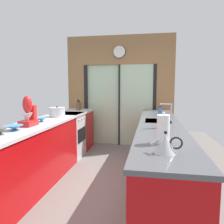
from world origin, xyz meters
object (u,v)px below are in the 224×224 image
Objects in this scene: mixing_bowl_mid at (14,128)px; paper_towel_roll at (163,129)px; mixing_bowl_far at (41,120)px; stock_pot at (57,112)px; oven_range at (68,135)px; stand_mixer at (28,114)px; soap_bottle at (160,119)px; kettle at (165,143)px; knife_block at (79,106)px; mixing_bowl_near at (0,131)px.

mixing_bowl_mid is 1.81m from paper_towel_roll.
stock_pot is at bearing 90.00° from mixing_bowl_far.
stock_pot is at bearing -88.09° from oven_range.
stand_mixer reaches higher than mixing_bowl_mid.
stock_pot is at bearing 90.00° from stand_mixer.
soap_bottle is (1.78, -0.78, 0.04)m from stock_pot.
paper_towel_roll reaches higher than kettle.
paper_towel_roll reaches higher than knife_block.
mixing_bowl_far is 2.21m from kettle.
kettle is (1.78, -0.62, 0.04)m from mixing_bowl_mid.
oven_range is 2.13m from mixing_bowl_near.
stock_pot is at bearing 138.68° from paper_towel_roll.
mixing_bowl_mid is 0.77× the size of stock_pot.
knife_block is at bearing 90.00° from mixing_bowl_near.
stand_mixer is at bearing 152.06° from kettle.
mixing_bowl_near is 0.25m from mixing_bowl_mid.
stand_mixer reaches higher than knife_block.
knife_block is 2.12m from stand_mixer.
soap_bottle is (1.78, 0.48, 0.09)m from mixing_bowl_mid.
kettle is (1.78, -3.06, -0.01)m from knife_block.
stand_mixer is (0.00, -2.12, 0.07)m from knife_block.
mixing_bowl_near is 0.93m from mixing_bowl_far.
mixing_bowl_far is 2.04m from paper_towel_roll.
stand_mixer is 2.02m from kettle.
kettle is at bearing -11.71° from mixing_bowl_near.
oven_range is 0.78m from stock_pot.
stock_pot is 1.94m from soap_bottle.
paper_towel_roll is at bearing -41.32° from stock_pot.
stand_mixer reaches higher than kettle.
kettle is at bearing -19.21° from mixing_bowl_mid.
soap_bottle reaches higher than oven_range.
oven_range is 2.32m from soap_bottle.
knife_block reaches higher than mixing_bowl_far.
oven_range is at bearing -91.67° from knife_block.
stock_pot reaches higher than mixing_bowl_mid.
mixing_bowl_near is 2.69m from knife_block.
mixing_bowl_far is at bearing 90.00° from mixing_bowl_mid.
kettle is at bearing -89.70° from paper_towel_roll.
knife_block reaches higher than mixing_bowl_near.
mixing_bowl_mid is at bearing -90.00° from stand_mixer.
oven_range is at bearing 91.91° from stock_pot.
paper_towel_roll reaches higher than mixing_bowl_near.
kettle is 0.32m from paper_towel_roll.
stand_mixer is 1.38× the size of paper_towel_roll.
oven_range is 3.28× the size of stock_pot.
mixing_bowl_near is 0.52× the size of paper_towel_roll.
mixing_bowl_mid is at bearing -164.92° from soap_bottle.
stock_pot is (-0.00, 1.26, 0.05)m from mixing_bowl_mid.
mixing_bowl_near is 0.59m from stand_mixer.
mixing_bowl_near reaches higher than mixing_bowl_mid.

